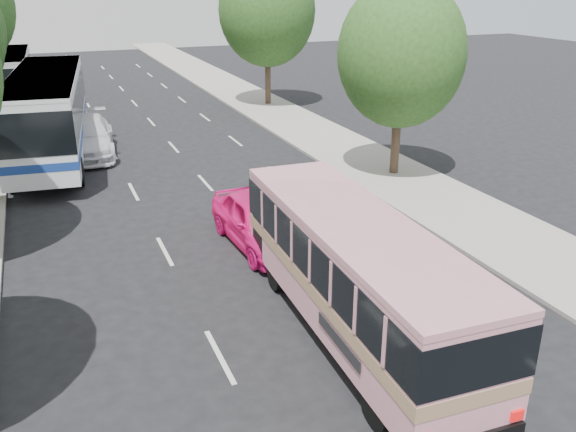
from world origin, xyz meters
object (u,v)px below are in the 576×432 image
white_pickup (86,137)px  tour_coach_front (48,108)px  pink_taxi (260,221)px  tour_coach_rear (11,72)px  pink_bus (356,265)px

white_pickup → tour_coach_front: (-1.48, -0.07, 1.47)m
pink_taxi → tour_coach_front: size_ratio=0.36×
tour_coach_front → tour_coach_rear: 15.75m
pink_bus → tour_coach_front: size_ratio=0.69×
pink_taxi → tour_coach_rear: size_ratio=0.44×
white_pickup → tour_coach_rear: bearing=107.2°
pink_bus → tour_coach_rear: (-7.60, 34.07, 0.12)m
pink_bus → white_pickup: size_ratio=1.54×
pink_bus → tour_coach_front: tour_coach_front is taller
pink_bus → tour_coach_rear: tour_coach_rear is taller
white_pickup → pink_bus: bearing=-71.6°
pink_bus → pink_taxi: (-0.30, 5.65, -0.98)m
pink_bus → white_pickup: 19.02m
pink_taxi → tour_coach_front: bearing=110.3°
tour_coach_front → pink_taxi: bearing=-60.6°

